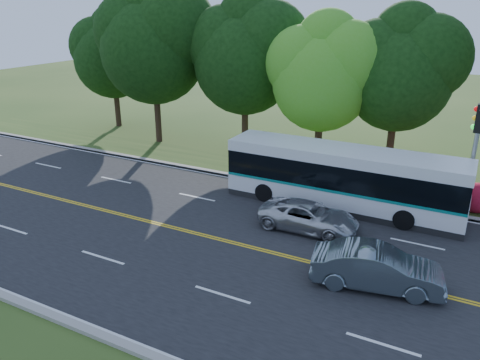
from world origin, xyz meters
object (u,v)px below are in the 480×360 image
at_px(transit_bus, 342,179).
at_px(suv, 309,216).
at_px(traffic_signal, 478,131).
at_px(sedan, 377,268).

xyz_separation_m(transit_bus, suv, (-0.56, -3.10, -0.87)).
relative_size(traffic_signal, transit_bus, 0.61).
relative_size(traffic_signal, sedan, 1.53).
distance_m(traffic_signal, suv, 7.77).
bearing_deg(suv, sedan, -131.54).
height_order(sedan, suv, sedan).
bearing_deg(traffic_signal, suv, -155.93).
distance_m(transit_bus, sedan, 7.08).
bearing_deg(traffic_signal, sedan, -111.96).
relative_size(transit_bus, sedan, 2.50).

